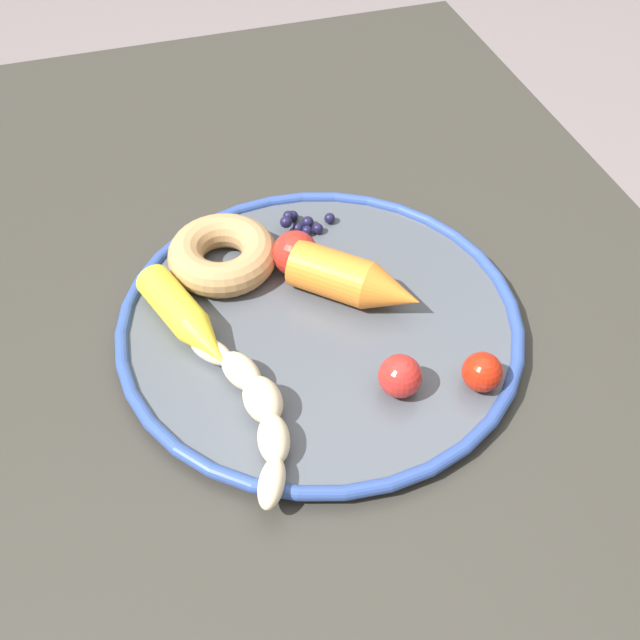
{
  "coord_description": "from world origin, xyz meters",
  "views": [
    {
      "loc": [
        0.46,
        -0.15,
        1.25
      ],
      "look_at": [
        0.02,
        -0.01,
        0.75
      ],
      "focal_mm": 43.0,
      "sensor_mm": 36.0,
      "label": 1
    }
  ],
  "objects_px": {
    "banana": "(254,405)",
    "blueberry_pile": "(302,222)",
    "tomato_near": "(482,372)",
    "carrot_yellow": "(186,319)",
    "donut": "(223,255)",
    "carrot_orange": "(356,282)",
    "tomato_mid": "(400,376)",
    "dining_table": "(326,376)",
    "tomato_far": "(295,254)",
    "plate": "(320,322)"
  },
  "relations": [
    {
      "from": "banana",
      "to": "blueberry_pile",
      "type": "relative_size",
      "value": 3.21
    },
    {
      "from": "blueberry_pile",
      "to": "tomato_near",
      "type": "height_order",
      "value": "tomato_near"
    },
    {
      "from": "banana",
      "to": "blueberry_pile",
      "type": "distance_m",
      "value": 0.23
    },
    {
      "from": "carrot_yellow",
      "to": "donut",
      "type": "height_order",
      "value": "same"
    },
    {
      "from": "carrot_orange",
      "to": "tomato_mid",
      "type": "bearing_deg",
      "value": -0.13
    },
    {
      "from": "dining_table",
      "to": "tomato_near",
      "type": "bearing_deg",
      "value": 34.17
    },
    {
      "from": "dining_table",
      "to": "banana",
      "type": "xyz_separation_m",
      "value": [
        0.11,
        -0.09,
        0.13
      ]
    },
    {
      "from": "tomato_far",
      "to": "tomato_near",
      "type": "bearing_deg",
      "value": 31.15
    },
    {
      "from": "plate",
      "to": "carrot_orange",
      "type": "relative_size",
      "value": 3.05
    },
    {
      "from": "carrot_yellow",
      "to": "blueberry_pile",
      "type": "relative_size",
      "value": 2.19
    },
    {
      "from": "carrot_orange",
      "to": "donut",
      "type": "height_order",
      "value": "carrot_orange"
    },
    {
      "from": "dining_table",
      "to": "plate",
      "type": "height_order",
      "value": "plate"
    },
    {
      "from": "carrot_orange",
      "to": "blueberry_pile",
      "type": "height_order",
      "value": "carrot_orange"
    },
    {
      "from": "carrot_orange",
      "to": "tomato_mid",
      "type": "height_order",
      "value": "carrot_orange"
    },
    {
      "from": "tomato_near",
      "to": "dining_table",
      "type": "bearing_deg",
      "value": -145.83
    },
    {
      "from": "tomato_mid",
      "to": "tomato_far",
      "type": "distance_m",
      "value": 0.17
    },
    {
      "from": "plate",
      "to": "donut",
      "type": "relative_size",
      "value": 3.53
    },
    {
      "from": "carrot_yellow",
      "to": "tomato_far",
      "type": "relative_size",
      "value": 2.93
    },
    {
      "from": "tomato_mid",
      "to": "dining_table",
      "type": "bearing_deg",
      "value": -168.36
    },
    {
      "from": "plate",
      "to": "tomato_mid",
      "type": "distance_m",
      "value": 0.1
    },
    {
      "from": "banana",
      "to": "donut",
      "type": "distance_m",
      "value": 0.17
    },
    {
      "from": "dining_table",
      "to": "plate",
      "type": "bearing_deg",
      "value": -31.14
    },
    {
      "from": "dining_table",
      "to": "donut",
      "type": "relative_size",
      "value": 10.75
    },
    {
      "from": "banana",
      "to": "tomato_far",
      "type": "xyz_separation_m",
      "value": [
        -0.15,
        0.08,
        0.01
      ]
    },
    {
      "from": "carrot_orange",
      "to": "carrot_yellow",
      "type": "bearing_deg",
      "value": -92.08
    },
    {
      "from": "dining_table",
      "to": "donut",
      "type": "xyz_separation_m",
      "value": [
        -0.07,
        -0.08,
        0.13
      ]
    },
    {
      "from": "banana",
      "to": "carrot_orange",
      "type": "distance_m",
      "value": 0.15
    },
    {
      "from": "donut",
      "to": "tomato_near",
      "type": "bearing_deg",
      "value": 40.39
    },
    {
      "from": "dining_table",
      "to": "donut",
      "type": "distance_m",
      "value": 0.17
    },
    {
      "from": "donut",
      "to": "tomato_mid",
      "type": "xyz_separation_m",
      "value": [
        0.19,
        0.1,
        0.0
      ]
    },
    {
      "from": "plate",
      "to": "tomato_near",
      "type": "height_order",
      "value": "tomato_near"
    },
    {
      "from": "blueberry_pile",
      "to": "dining_table",
      "type": "bearing_deg",
      "value": -3.2
    },
    {
      "from": "carrot_yellow",
      "to": "donut",
      "type": "distance_m",
      "value": 0.09
    },
    {
      "from": "banana",
      "to": "tomato_mid",
      "type": "distance_m",
      "value": 0.12
    },
    {
      "from": "tomato_near",
      "to": "tomato_mid",
      "type": "bearing_deg",
      "value": -102.75
    },
    {
      "from": "plate",
      "to": "donut",
      "type": "distance_m",
      "value": 0.11
    },
    {
      "from": "banana",
      "to": "tomato_near",
      "type": "bearing_deg",
      "value": 81.96
    },
    {
      "from": "donut",
      "to": "plate",
      "type": "bearing_deg",
      "value": 35.97
    },
    {
      "from": "plate",
      "to": "dining_table",
      "type": "bearing_deg",
      "value": 148.86
    },
    {
      "from": "carrot_orange",
      "to": "carrot_yellow",
      "type": "height_order",
      "value": "carrot_orange"
    },
    {
      "from": "tomato_near",
      "to": "carrot_yellow",
      "type": "bearing_deg",
      "value": -120.73
    },
    {
      "from": "tomato_far",
      "to": "donut",
      "type": "bearing_deg",
      "value": -110.71
    },
    {
      "from": "plate",
      "to": "carrot_yellow",
      "type": "relative_size",
      "value": 2.86
    },
    {
      "from": "carrot_yellow",
      "to": "tomato_mid",
      "type": "height_order",
      "value": "tomato_mid"
    },
    {
      "from": "plate",
      "to": "carrot_orange",
      "type": "xyz_separation_m",
      "value": [
        -0.02,
        0.04,
        0.02
      ]
    },
    {
      "from": "carrot_orange",
      "to": "blueberry_pile",
      "type": "xyz_separation_m",
      "value": [
        -0.11,
        -0.02,
        -0.01
      ]
    },
    {
      "from": "tomato_mid",
      "to": "plate",
      "type": "bearing_deg",
      "value": -157.74
    },
    {
      "from": "carrot_yellow",
      "to": "tomato_far",
      "type": "bearing_deg",
      "value": 112.76
    },
    {
      "from": "dining_table",
      "to": "blueberry_pile",
      "type": "xyz_separation_m",
      "value": [
        -0.1,
        0.01,
        0.12
      ]
    },
    {
      "from": "dining_table",
      "to": "blueberry_pile",
      "type": "height_order",
      "value": "blueberry_pile"
    }
  ]
}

